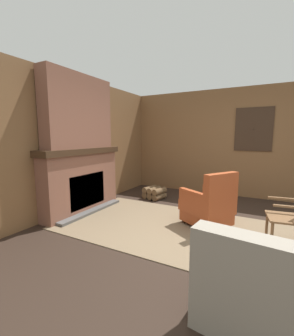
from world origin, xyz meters
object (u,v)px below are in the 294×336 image
(storage_case, at_px, (89,145))
(sofa_segment, at_px, (286,299))
(oil_lamp_vase, at_px, (54,143))
(firewood_stack, at_px, (154,193))
(rocking_chair, at_px, (292,220))
(armchair, at_px, (209,206))

(storage_case, height_order, sofa_segment, storage_case)
(oil_lamp_vase, height_order, storage_case, oil_lamp_vase)
(firewood_stack, height_order, oil_lamp_vase, oil_lamp_vase)
(rocking_chair, relative_size, oil_lamp_vase, 4.09)
(armchair, bearing_deg, sofa_segment, 149.67)
(firewood_stack, xyz_separation_m, sofa_segment, (2.52, -2.89, 0.16))
(armchair, bearing_deg, firewood_stack, -4.25)
(armchair, relative_size, oil_lamp_vase, 3.06)
(armchair, xyz_separation_m, rocking_chair, (1.13, -0.29, 0.08))
(oil_lamp_vase, bearing_deg, sofa_segment, -13.63)
(armchair, xyz_separation_m, storage_case, (-2.43, -0.12, 0.97))
(rocking_chair, relative_size, firewood_stack, 2.37)
(oil_lamp_vase, bearing_deg, rocking_chair, 11.02)
(oil_lamp_vase, height_order, sofa_segment, oil_lamp_vase)
(rocking_chair, xyz_separation_m, storage_case, (-3.56, 0.16, 0.89))
(firewood_stack, height_order, storage_case, storage_case)
(armchair, relative_size, rocking_chair, 0.75)
(firewood_stack, xyz_separation_m, storage_case, (-0.90, -1.21, 1.18))
(rocking_chair, relative_size, sofa_segment, 0.93)
(rocking_chair, height_order, firewood_stack, rocking_chair)
(firewood_stack, distance_m, storage_case, 1.91)
(firewood_stack, bearing_deg, oil_lamp_vase, -113.51)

